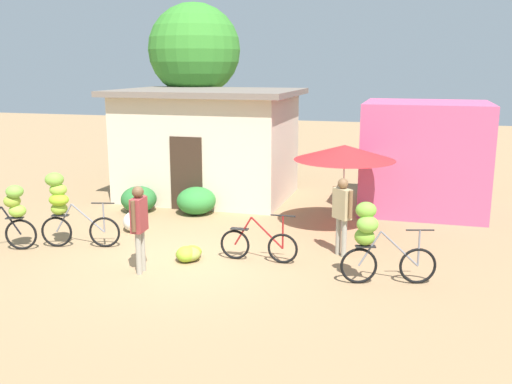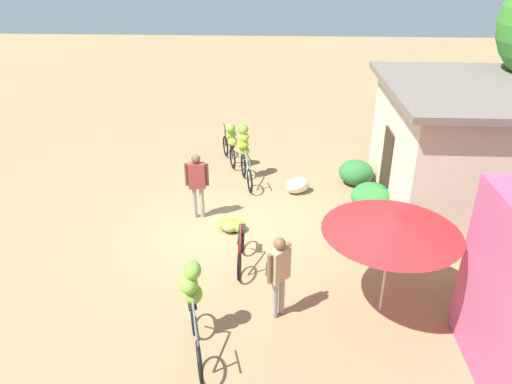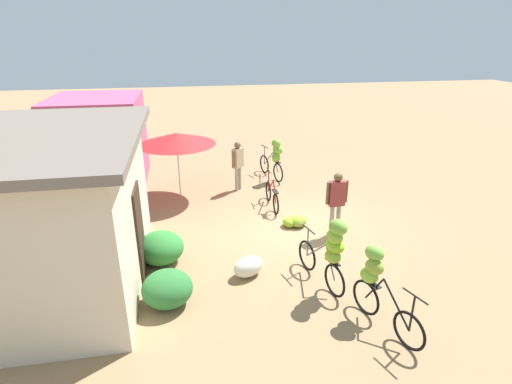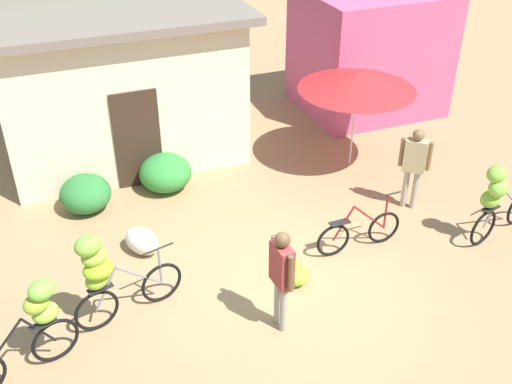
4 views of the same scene
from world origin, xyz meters
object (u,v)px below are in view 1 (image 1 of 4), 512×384
Objects in this scene: bicycle_leftmost at (8,214)px; bicycle_near_pile at (64,204)px; shop_pink at (424,157)px; building_low at (208,143)px; person_vendor at (139,220)px; person_bystander at (342,209)px; bicycle_center_loaded at (259,245)px; banana_pile_on_ground at (188,254)px; produce_sack at (132,222)px; bicycle_by_shop at (373,237)px; tree_behind_building at (194,51)px; market_umbrella at (345,152)px.

bicycle_leftmost is 1.16m from bicycle_near_pile.
bicycle_leftmost is at bearing -144.57° from shop_pink.
building_low reaches higher than bicycle_near_pile.
person_bystander is (3.53, 2.02, -0.03)m from person_vendor.
bicycle_center_loaded is (4.26, 0.25, -0.61)m from bicycle_near_pile.
building_low is at bearing 98.93° from person_vendor.
banana_pile_on_ground is 1.04× the size of produce_sack.
produce_sack reaches higher than banana_pile_on_ground.
shop_pink is 5.94m from bicycle_by_shop.
person_bystander is at bearing 21.56° from banana_pile_on_ground.
produce_sack is 5.10m from person_bystander.
tree_behind_building is at bearing 97.82° from produce_sack.
building_low is 7.44× the size of produce_sack.
person_bystander reaches higher than bicycle_leftmost.
person_bystander is at bearing 10.25° from bicycle_near_pile.
bicycle_by_shop is (6.64, -8.25, -3.45)m from tree_behind_building.
building_low is 3.91m from tree_behind_building.
person_vendor reaches higher than bicycle_by_shop.
bicycle_leftmost is (-0.94, -8.41, -3.52)m from tree_behind_building.
bicycle_leftmost is at bearing -152.58° from market_umbrella.
bicycle_center_loaded reaches higher than produce_sack.
shop_pink is 3.18m from market_umbrella.
person_bystander reaches higher than bicycle_by_shop.
bicycle_by_shop is 3.74m from banana_pile_on_ground.
produce_sack is at bearing -163.62° from market_umbrella.
market_umbrella is 3.56m from bicycle_by_shop.
person_vendor is at bearing -8.07° from bicycle_leftmost.
building_low is 6.35m from person_bystander.
person_vendor is (3.31, -0.47, 0.23)m from bicycle_leftmost.
market_umbrella is (5.68, -4.98, -2.45)m from tree_behind_building.
tree_behind_building is at bearing 162.19° from shop_pink.
bicycle_leftmost is 0.99× the size of person_bystander.
shop_pink is 4.75m from person_bystander.
produce_sack is (-3.48, 1.27, -0.12)m from bicycle_center_loaded.
shop_pink reaches higher than bicycle_by_shop.
tree_behind_building is 7.65m from produce_sack.
shop_pink is at bearing 59.09° from bicycle_center_loaded.
bicycle_near_pile is 6.55m from bicycle_by_shop.
tree_behind_building is 3.50× the size of bicycle_by_shop.
shop_pink is at bearing 51.09° from banana_pile_on_ground.
shop_pink is 4.57× the size of produce_sack.
bicycle_by_shop reaches higher than banana_pile_on_ground.
market_umbrella reaches higher than bicycle_by_shop.
building_low is at bearing -61.06° from tree_behind_building.
person_vendor is 1.03× the size of person_bystander.
shop_pink is 1.96× the size of person_bystander.
person_bystander is (-1.60, -4.45, -0.46)m from shop_pink.
banana_pile_on_ground is (-2.71, -3.04, -1.73)m from market_umbrella.
person_vendor is at bearing -23.15° from bicycle_near_pile.
bicycle_by_shop is at bearing 8.37° from person_vendor.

